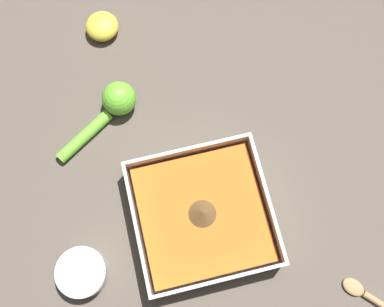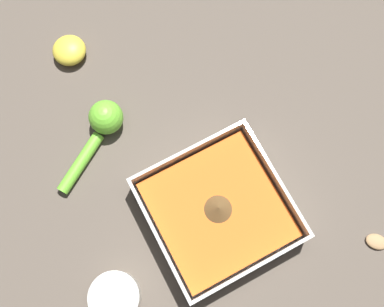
{
  "view_description": "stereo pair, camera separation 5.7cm",
  "coord_description": "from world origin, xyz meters",
  "px_view_note": "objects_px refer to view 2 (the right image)",
  "views": [
    {
      "loc": [
        0.09,
        -0.01,
        0.84
      ],
      "look_at": [
        -0.13,
        0.04,
        0.03
      ],
      "focal_mm": 42.0,
      "sensor_mm": 36.0,
      "label": 1
    },
    {
      "loc": [
        0.07,
        -0.06,
        0.84
      ],
      "look_at": [
        -0.13,
        0.04,
        0.03
      ],
      "focal_mm": 42.0,
      "sensor_mm": 36.0,
      "label": 2
    }
  ],
  "objects_px": {
    "lemon_squeezer": "(101,126)",
    "square_dish": "(217,211)",
    "spice_bowl": "(115,297)",
    "lemon_half": "(69,50)"
  },
  "relations": [
    {
      "from": "lemon_squeezer",
      "to": "lemon_half",
      "type": "bearing_deg",
      "value": 54.25
    },
    {
      "from": "spice_bowl",
      "to": "lemon_half",
      "type": "height_order",
      "value": "spice_bowl"
    },
    {
      "from": "spice_bowl",
      "to": "lemon_squeezer",
      "type": "bearing_deg",
      "value": 159.26
    },
    {
      "from": "lemon_squeezer",
      "to": "square_dish",
      "type": "bearing_deg",
      "value": -97.02
    },
    {
      "from": "lemon_squeezer",
      "to": "spice_bowl",
      "type": "bearing_deg",
      "value": -143.23
    },
    {
      "from": "spice_bowl",
      "to": "lemon_squeezer",
      "type": "height_order",
      "value": "lemon_squeezer"
    },
    {
      "from": "square_dish",
      "to": "lemon_squeezer",
      "type": "distance_m",
      "value": 0.27
    },
    {
      "from": "square_dish",
      "to": "spice_bowl",
      "type": "xyz_separation_m",
      "value": [
        0.05,
        -0.23,
        -0.01
      ]
    },
    {
      "from": "square_dish",
      "to": "spice_bowl",
      "type": "height_order",
      "value": "square_dish"
    },
    {
      "from": "lemon_squeezer",
      "to": "lemon_half",
      "type": "xyz_separation_m",
      "value": [
        -0.18,
        0.01,
        -0.01
      ]
    }
  ]
}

